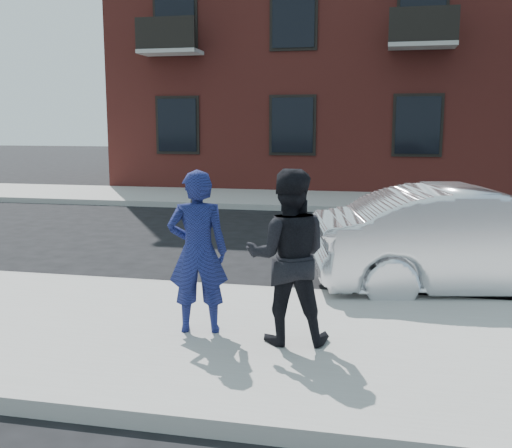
# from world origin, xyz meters

# --- Properties ---
(ground) EXTENTS (100.00, 100.00, 0.00)m
(ground) POSITION_xyz_m (0.00, 0.00, 0.00)
(ground) COLOR black
(ground) RESTS_ON ground
(near_sidewalk) EXTENTS (50.00, 3.50, 0.15)m
(near_sidewalk) POSITION_xyz_m (0.00, -0.25, 0.07)
(near_sidewalk) COLOR #989690
(near_sidewalk) RESTS_ON ground
(near_curb) EXTENTS (50.00, 0.10, 0.15)m
(near_curb) POSITION_xyz_m (0.00, 1.55, 0.07)
(near_curb) COLOR #999691
(near_curb) RESTS_ON ground
(far_sidewalk) EXTENTS (50.00, 3.50, 0.15)m
(far_sidewalk) POSITION_xyz_m (0.00, 11.25, 0.07)
(far_sidewalk) COLOR #989690
(far_sidewalk) RESTS_ON ground
(far_curb) EXTENTS (50.00, 0.10, 0.15)m
(far_curb) POSITION_xyz_m (0.00, 9.45, 0.07)
(far_curb) COLOR #999691
(far_curb) RESTS_ON ground
(apartment_building) EXTENTS (24.30, 10.30, 12.30)m
(apartment_building) POSITION_xyz_m (2.00, 18.00, 6.16)
(apartment_building) COLOR maroon
(apartment_building) RESTS_ON ground
(silver_sedan) EXTENTS (4.60, 2.40, 1.44)m
(silver_sedan) POSITION_xyz_m (0.48, 2.30, 0.72)
(silver_sedan) COLOR silver
(silver_sedan) RESTS_ON ground
(man_hoodie) EXTENTS (0.68, 0.54, 1.66)m
(man_hoodie) POSITION_xyz_m (-2.62, -0.21, 0.98)
(man_hoodie) COLOR navy
(man_hoodie) RESTS_ON near_sidewalk
(man_peacoat) EXTENTS (0.91, 0.76, 1.69)m
(man_peacoat) POSITION_xyz_m (-1.68, -0.31, 1.00)
(man_peacoat) COLOR black
(man_peacoat) RESTS_ON near_sidewalk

